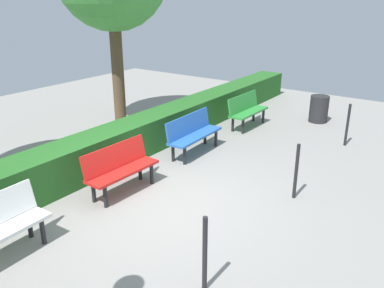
{
  "coord_description": "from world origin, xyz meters",
  "views": [
    {
      "loc": [
        4.66,
        3.86,
        3.35
      ],
      "look_at": [
        -1.4,
        -0.42,
        0.55
      ],
      "focal_mm": 37.36,
      "sensor_mm": 36.0,
      "label": 1
    }
  ],
  "objects_px": {
    "bench_blue": "(193,132)",
    "bench_red": "(120,167)",
    "trash_bin": "(319,109)",
    "bench_green": "(247,109)"
  },
  "relations": [
    {
      "from": "bench_red",
      "to": "trash_bin",
      "type": "xyz_separation_m",
      "value": [
        -6.18,
        1.5,
        -0.11
      ]
    },
    {
      "from": "bench_green",
      "to": "bench_blue",
      "type": "xyz_separation_m",
      "value": [
        2.36,
        -0.09,
        0.0
      ]
    },
    {
      "from": "bench_green",
      "to": "bench_red",
      "type": "height_order",
      "value": "same"
    },
    {
      "from": "bench_green",
      "to": "bench_blue",
      "type": "distance_m",
      "value": 2.36
    },
    {
      "from": "trash_bin",
      "to": "bench_red",
      "type": "bearing_deg",
      "value": -13.6
    },
    {
      "from": "bench_green",
      "to": "trash_bin",
      "type": "bearing_deg",
      "value": 138.86
    },
    {
      "from": "bench_blue",
      "to": "bench_red",
      "type": "height_order",
      "value": "bench_blue"
    },
    {
      "from": "bench_blue",
      "to": "trash_bin",
      "type": "height_order",
      "value": "bench_blue"
    },
    {
      "from": "bench_blue",
      "to": "bench_red",
      "type": "xyz_separation_m",
      "value": [
        2.27,
        0.02,
        -0.0
      ]
    },
    {
      "from": "trash_bin",
      "to": "bench_green",
      "type": "bearing_deg",
      "value": -42.65
    }
  ]
}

